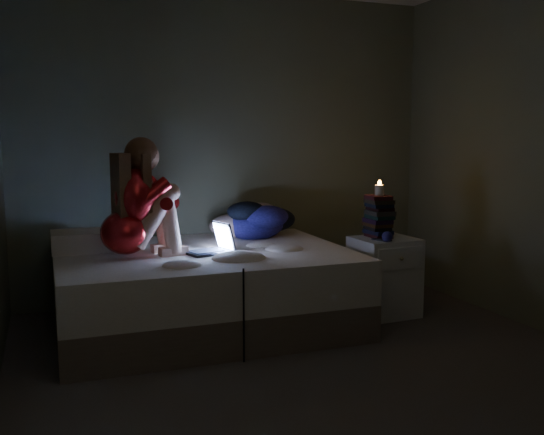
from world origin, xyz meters
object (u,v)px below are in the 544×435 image
bed (204,289)px  woman (124,198)px  candle (379,192)px  laptop (208,238)px  phone (381,240)px  nightstand (384,277)px

bed → woman: size_ratio=2.50×
bed → candle: (1.36, -0.14, 0.68)m
laptop → phone: size_ratio=2.29×
phone → laptop: bearing=153.4°
bed → laptop: 0.41m
candle → woman: bearing=178.1°
woman → bed: bearing=-2.3°
woman → candle: (1.93, -0.06, -0.02)m
woman → candle: bearing=-12.3°
laptop → candle: bearing=-19.3°
bed → phone: 1.37m
bed → laptop: size_ratio=6.44×
bed → phone: bearing=-12.4°
bed → woman: bearing=-171.9°
bed → woman: (-0.56, -0.08, 0.70)m
laptop → bed: bearing=73.5°
bed → woman: woman is taller
bed → laptop: laptop is taller
bed → nightstand: 1.41m
laptop → woman: bearing=157.8°
laptop → phone: laptop is taller
candle → phone: (-0.06, -0.14, -0.35)m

